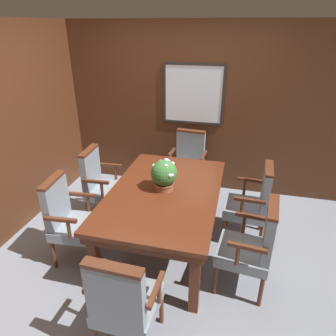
{
  "coord_description": "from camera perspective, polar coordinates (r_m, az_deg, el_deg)",
  "views": [
    {
      "loc": [
        0.81,
        -2.61,
        2.38
      ],
      "look_at": [
        0.09,
        0.27,
        0.95
      ],
      "focal_mm": 32.0,
      "sensor_mm": 36.0,
      "label": 1
    }
  ],
  "objects": [
    {
      "name": "chair_head_near",
      "position": [
        2.45,
        -8.39,
        -23.76
      ],
      "size": [
        0.53,
        0.5,
        0.98
      ],
      "rotation": [
        0.0,
        0.0,
        3.11
      ],
      "color": "#562B19",
      "rests_on": "ground_plane"
    },
    {
      "name": "potted_plant",
      "position": [
        3.2,
        -0.76,
        -1.27
      ],
      "size": [
        0.28,
        0.28,
        0.34
      ],
      "color": "#9E5638",
      "rests_on": "dining_table"
    },
    {
      "name": "dining_table",
      "position": [
        3.3,
        -0.63,
        -5.67
      ],
      "size": [
        1.16,
        1.81,
        0.75
      ],
      "color": "#562614",
      "rests_on": "ground_plane"
    },
    {
      "name": "chair_right_far",
      "position": [
        3.63,
        15.85,
        -6.12
      ],
      "size": [
        0.5,
        0.53,
        0.98
      ],
      "rotation": [
        0.0,
        0.0,
        -1.62
      ],
      "color": "#562B19",
      "rests_on": "ground_plane"
    },
    {
      "name": "chair_head_far",
      "position": [
        4.49,
        3.84,
        1.22
      ],
      "size": [
        0.54,
        0.52,
        0.98
      ],
      "rotation": [
        0.0,
        0.0,
        -0.09
      ],
      "color": "#562B19",
      "rests_on": "ground_plane"
    },
    {
      "name": "ground_plane",
      "position": [
        3.62,
        -2.56,
        -15.34
      ],
      "size": [
        14.0,
        14.0,
        0.0
      ],
      "primitive_type": "plane",
      "color": "gray"
    },
    {
      "name": "chair_left_far",
      "position": [
        3.98,
        -12.63,
        -2.74
      ],
      "size": [
        0.51,
        0.53,
        0.98
      ],
      "rotation": [
        0.0,
        0.0,
        1.62
      ],
      "color": "#562B19",
      "rests_on": "ground_plane"
    },
    {
      "name": "wall_back",
      "position": [
        4.54,
        3.29,
        11.01
      ],
      "size": [
        7.2,
        0.08,
        2.45
      ],
      "color": "#4C2816",
      "rests_on": "ground_plane"
    },
    {
      "name": "chair_left_near",
      "position": [
        3.39,
        -18.26,
        -8.95
      ],
      "size": [
        0.52,
        0.54,
        0.98
      ],
      "rotation": [
        0.0,
        0.0,
        1.66
      ],
      "color": "#562B19",
      "rests_on": "ground_plane"
    },
    {
      "name": "chair_right_near",
      "position": [
        2.99,
        15.85,
        -13.85
      ],
      "size": [
        0.53,
        0.55,
        0.98
      ],
      "rotation": [
        0.0,
        0.0,
        -1.67
      ],
      "color": "#562B19",
      "rests_on": "ground_plane"
    }
  ]
}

